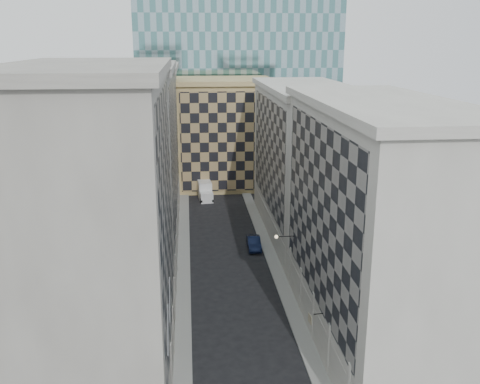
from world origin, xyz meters
TOP-DOWN VIEW (x-y plane):
  - sidewalk_west at (-5.25, 30.00)m, footprint 1.50×100.00m
  - sidewalk_east at (5.25, 30.00)m, footprint 1.50×100.00m
  - bldg_left_a at (-10.88, 11.00)m, footprint 10.80×22.80m
  - bldg_left_b at (-10.88, 33.00)m, footprint 10.80×22.80m
  - bldg_left_c at (-10.88, 55.00)m, footprint 10.80×22.80m
  - bldg_right_a at (10.88, 15.00)m, footprint 10.80×26.80m
  - bldg_right_b at (10.89, 42.00)m, footprint 10.80×28.80m
  - tan_block at (2.00, 67.90)m, footprint 16.80×14.80m
  - church_tower at (0.00, 82.00)m, footprint 7.20×7.20m
  - flagpoles_left at (-5.90, 6.00)m, footprint 0.10×6.33m
  - bracket_lamp at (4.38, 24.00)m, footprint 1.98×0.36m
  - box_truck at (-1.78, 58.79)m, footprint 2.47×5.26m
  - dark_car at (3.50, 36.39)m, footprint 1.67×4.54m
  - shop_sign at (4.98, 11.78)m, footprint 1.15×0.71m

SIDE VIEW (x-z plane):
  - sidewalk_west at x=-5.25m, z-range 0.00..0.15m
  - sidewalk_east at x=5.25m, z-range 0.00..0.15m
  - dark_car at x=3.50m, z-range 0.00..1.48m
  - box_truck at x=-1.78m, z-range -0.18..2.62m
  - shop_sign at x=4.98m, z-range 3.44..4.23m
  - bracket_lamp at x=4.38m, z-range 6.02..6.38m
  - flagpoles_left at x=-5.90m, z-range 6.83..9.17m
  - tan_block at x=2.00m, z-range 0.04..18.84m
  - bldg_right_b at x=10.89m, z-range 0.00..19.70m
  - bldg_right_a at x=10.88m, z-range -0.03..20.67m
  - bldg_left_c at x=-10.88m, z-range -0.02..21.68m
  - bldg_left_b at x=-10.88m, z-range -0.03..22.67m
  - bldg_left_a at x=-10.88m, z-range -0.03..23.67m
  - church_tower at x=0.00m, z-range 1.20..52.70m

